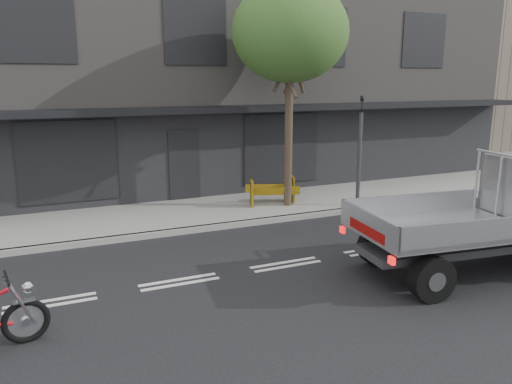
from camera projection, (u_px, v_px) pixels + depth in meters
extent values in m
plane|color=black|center=(286.00, 265.00, 10.95)|extent=(80.00, 80.00, 0.00)
cube|color=gray|center=(215.00, 211.00, 15.13)|extent=(32.00, 3.20, 0.15)
cube|color=gray|center=(235.00, 224.00, 13.70)|extent=(32.00, 0.20, 0.15)
cube|color=slate|center=(160.00, 78.00, 20.15)|extent=(26.00, 10.00, 8.00)
cylinder|color=#382B21|center=(288.00, 146.00, 15.12)|extent=(0.24, 0.24, 4.00)
ellipsoid|color=#264A1C|center=(290.00, 32.00, 14.38)|extent=(3.40, 3.40, 2.89)
cylinder|color=#2D2D30|center=(359.00, 162.00, 15.25)|extent=(0.12, 0.12, 3.00)
imported|color=black|center=(362.00, 104.00, 14.86)|extent=(0.08, 0.10, 0.50)
torus|color=black|center=(26.00, 321.00, 7.68)|extent=(0.72, 0.20, 0.72)
cylinder|color=black|center=(7.00, 278.00, 7.41)|extent=(0.13, 0.64, 0.04)
cylinder|color=black|center=(432.00, 279.00, 9.08)|extent=(0.88, 0.41, 0.85)
cylinder|color=black|center=(378.00, 246.00, 10.86)|extent=(0.88, 0.41, 0.85)
cylinder|color=black|center=(511.00, 232.00, 11.88)|extent=(0.88, 0.41, 0.85)
cube|color=#2D2D30|center=(478.00, 244.00, 10.44)|extent=(5.25, 1.72, 0.16)
cube|color=#B1B1B6|center=(441.00, 228.00, 10.08)|extent=(3.60, 2.57, 0.11)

